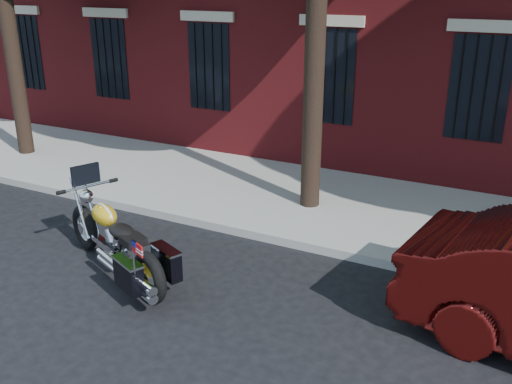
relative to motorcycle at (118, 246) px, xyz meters
The scene contains 4 objects.
ground 1.37m from the motorcycle, 35.55° to the left, with size 120.00×120.00×0.00m, color black.
curb 2.40m from the motorcycle, 63.98° to the left, with size 40.00×0.16×0.15m, color gray.
sidewalk 4.15m from the motorcycle, 75.50° to the left, with size 40.00×3.60×0.15m, color gray.
motorcycle is the anchor object (origin of this frame).
Camera 1 is at (4.20, -6.48, 4.19)m, focal length 40.00 mm.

